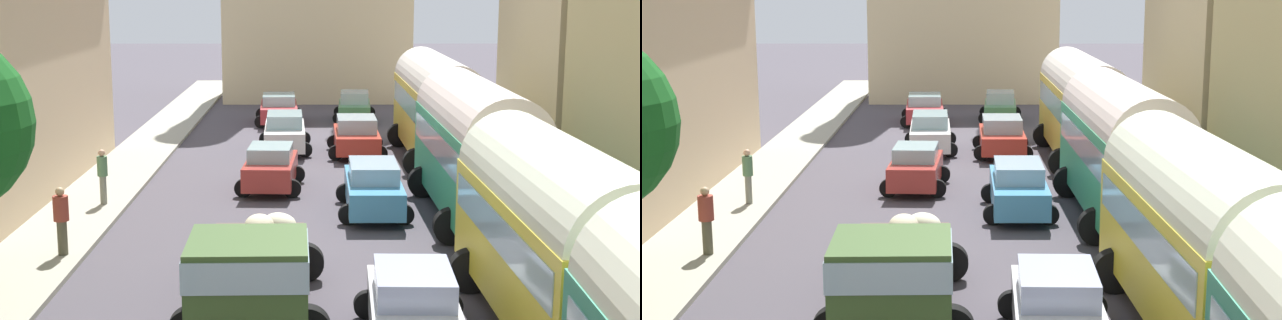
% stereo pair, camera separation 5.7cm
% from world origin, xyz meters
% --- Properties ---
extents(ground_plane, '(154.00, 154.00, 0.00)m').
position_xyz_m(ground_plane, '(0.00, 27.00, 0.00)').
color(ground_plane, '#474249').
extents(sidewalk_left, '(2.50, 70.00, 0.14)m').
position_xyz_m(sidewalk_left, '(-7.25, 27.00, 0.07)').
color(sidewalk_left, '#9E9B8A').
rests_on(sidewalk_left, ground).
extents(sidewalk_right, '(2.50, 70.00, 0.14)m').
position_xyz_m(sidewalk_right, '(7.25, 27.00, 0.07)').
color(sidewalk_right, '#9B9994').
rests_on(sidewalk_right, ground).
extents(building_right_3, '(5.85, 10.79, 11.02)m').
position_xyz_m(building_right_3, '(11.16, 35.72, 5.54)').
color(building_right_3, tan).
rests_on(building_right_3, ground).
extents(parked_bus_1, '(3.47, 8.18, 3.97)m').
position_xyz_m(parked_bus_1, '(4.60, 15.50, 2.18)').
color(parked_bus_1, gold).
rests_on(parked_bus_1, ground).
extents(parked_bus_2, '(3.41, 8.86, 4.15)m').
position_xyz_m(parked_bus_2, '(4.60, 24.50, 2.30)').
color(parked_bus_2, '#2C9362').
rests_on(parked_bus_2, ground).
extents(parked_bus_3, '(3.28, 9.55, 4.17)m').
position_xyz_m(parked_bus_3, '(4.60, 33.50, 2.33)').
color(parked_bus_3, gold).
rests_on(parked_bus_3, ground).
extents(cargo_truck_1, '(3.19, 6.98, 2.26)m').
position_xyz_m(cargo_truck_1, '(-1.41, 15.83, 1.20)').
color(cargo_truck_1, '#375325').
rests_on(cargo_truck_1, ground).
extents(car_0, '(2.30, 3.68, 1.53)m').
position_xyz_m(car_0, '(-1.65, 28.29, 0.77)').
color(car_0, '#AA332D').
rests_on(car_0, ground).
extents(car_1, '(2.31, 4.40, 1.61)m').
position_xyz_m(car_1, '(-1.41, 35.41, 0.81)').
color(car_1, silver).
rests_on(car_1, ground).
extents(car_2, '(2.50, 4.36, 1.48)m').
position_xyz_m(car_2, '(-1.95, 42.91, 0.75)').
color(car_2, '#A82D32').
rests_on(car_2, ground).
extents(car_3, '(2.35, 3.98, 1.48)m').
position_xyz_m(car_3, '(1.76, 15.09, 0.74)').
color(car_3, silver).
rests_on(car_3, ground).
extents(car_4, '(2.22, 4.36, 1.58)m').
position_xyz_m(car_4, '(1.63, 25.11, 0.80)').
color(car_4, '#4490BF').
rests_on(car_4, ground).
extents(car_5, '(2.38, 4.04, 1.56)m').
position_xyz_m(car_5, '(1.55, 34.63, 0.78)').
color(car_5, red).
rests_on(car_5, ground).
extents(car_6, '(2.27, 3.72, 1.51)m').
position_xyz_m(car_6, '(1.86, 43.79, 0.75)').
color(car_6, '#4A8A57').
rests_on(car_6, ground).
extents(pedestrian_0, '(0.34, 0.34, 1.87)m').
position_xyz_m(pedestrian_0, '(-6.74, 25.74, 1.08)').
color(pedestrian_0, slate).
rests_on(pedestrian_0, ground).
extents(pedestrian_2, '(0.47, 0.47, 1.89)m').
position_xyz_m(pedestrian_2, '(-6.54, 20.43, 1.07)').
color(pedestrian_2, brown).
rests_on(pedestrian_2, ground).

